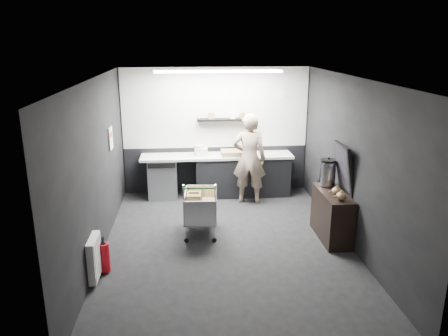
{
  "coord_description": "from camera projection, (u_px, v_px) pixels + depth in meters",
  "views": [
    {
      "loc": [
        -0.62,
        -6.47,
        3.26
      ],
      "look_at": [
        -0.02,
        0.4,
        1.21
      ],
      "focal_mm": 35.0,
      "sensor_mm": 36.0,
      "label": 1
    }
  ],
  "objects": [
    {
      "name": "cardboard_box",
      "position": [
        233.0,
        153.0,
        9.18
      ],
      "size": [
        0.51,
        0.39,
        0.1
      ],
      "primitive_type": "cube",
      "rotation": [
        0.0,
        0.0,
        -0.01
      ],
      "color": "olive",
      "rests_on": "prep_counter"
    },
    {
      "name": "wall_left",
      "position": [
        96.0,
        170.0,
        6.61
      ],
      "size": [
        0.0,
        5.5,
        5.5
      ],
      "primitive_type": "plane",
      "rotation": [
        1.57,
        0.0,
        1.57
      ],
      "color": "black",
      "rests_on": "floor"
    },
    {
      "name": "prep_counter",
      "position": [
        223.0,
        175.0,
        9.35
      ],
      "size": [
        3.2,
        0.61,
        0.9
      ],
      "color": "black",
      "rests_on": "floor"
    },
    {
      "name": "white_container",
      "position": [
        202.0,
        152.0,
        9.12
      ],
      "size": [
        0.23,
        0.19,
        0.18
      ],
      "primitive_type": "cube",
      "rotation": [
        0.0,
        0.0,
        -0.19
      ],
      "color": "white",
      "rests_on": "prep_counter"
    },
    {
      "name": "floating_shelf",
      "position": [
        225.0,
        119.0,
        9.22
      ],
      "size": [
        1.2,
        0.22,
        0.04
      ],
      "primitive_type": "cube",
      "color": "black",
      "rests_on": "wall_back"
    },
    {
      "name": "person",
      "position": [
        249.0,
        159.0,
        8.83
      ],
      "size": [
        0.76,
        0.58,
        1.86
      ],
      "primitive_type": "imported",
      "rotation": [
        0.0,
        0.0,
        2.92
      ],
      "color": "beige",
      "rests_on": "floor"
    },
    {
      "name": "wall_back",
      "position": [
        216.0,
        131.0,
        9.4
      ],
      "size": [
        5.5,
        0.0,
        5.5
      ],
      "primitive_type": "plane",
      "rotation": [
        1.57,
        0.0,
        0.0
      ],
      "color": "black",
      "rests_on": "floor"
    },
    {
      "name": "pink_tub",
      "position": [
        200.0,
        150.0,
        9.15
      ],
      "size": [
        0.22,
        0.22,
        0.22
      ],
      "primitive_type": "cylinder",
      "color": "silver",
      "rests_on": "prep_counter"
    },
    {
      "name": "poster_red_band",
      "position": [
        111.0,
        135.0,
        7.78
      ],
      "size": [
        0.02,
        0.22,
        0.1
      ],
      "primitive_type": "cube",
      "color": "red",
      "rests_on": "poster"
    },
    {
      "name": "kitchen_wall_panel",
      "position": [
        216.0,
        108.0,
        9.24
      ],
      "size": [
        3.95,
        0.02,
        1.7
      ],
      "primitive_type": "cube",
      "color": "silver",
      "rests_on": "wall_back"
    },
    {
      "name": "wall_right",
      "position": [
        353.0,
        164.0,
        6.94
      ],
      "size": [
        0.0,
        5.5,
        5.5
      ],
      "primitive_type": "plane",
      "rotation": [
        1.57,
        0.0,
        -1.57
      ],
      "color": "black",
      "rests_on": "floor"
    },
    {
      "name": "poster",
      "position": [
        111.0,
        138.0,
        7.8
      ],
      "size": [
        0.02,
        0.3,
        0.4
      ],
      "primitive_type": "cube",
      "color": "white",
      "rests_on": "wall_left"
    },
    {
      "name": "floor",
      "position": [
        227.0,
        246.0,
        7.16
      ],
      "size": [
        5.5,
        5.5,
        0.0
      ],
      "primitive_type": "plane",
      "color": "black",
      "rests_on": "ground"
    },
    {
      "name": "wall_front",
      "position": [
        255.0,
        248.0,
        4.15
      ],
      "size": [
        5.5,
        0.0,
        5.5
      ],
      "primitive_type": "plane",
      "rotation": [
        -1.57,
        0.0,
        0.0
      ],
      "color": "black",
      "rests_on": "floor"
    },
    {
      "name": "wall_clock",
      "position": [
        281.0,
        93.0,
        9.26
      ],
      "size": [
        0.2,
        0.03,
        0.2
      ],
      "primitive_type": "cylinder",
      "rotation": [
        1.57,
        0.0,
        0.0
      ],
      "color": "white",
      "rests_on": "wall_back"
    },
    {
      "name": "dado_panel",
      "position": [
        216.0,
        169.0,
        9.62
      ],
      "size": [
        3.95,
        0.02,
        1.0
      ],
      "primitive_type": "cube",
      "color": "black",
      "rests_on": "wall_back"
    },
    {
      "name": "sideboard",
      "position": [
        332.0,
        209.0,
        7.32
      ],
      "size": [
        0.46,
        1.09,
        1.63
      ],
      "color": "black",
      "rests_on": "floor"
    },
    {
      "name": "shopping_cart",
      "position": [
        201.0,
        207.0,
        7.5
      ],
      "size": [
        0.6,
        0.94,
        1.0
      ],
      "color": "silver",
      "rests_on": "floor"
    },
    {
      "name": "ceiling",
      "position": [
        228.0,
        79.0,
        6.39
      ],
      "size": [
        5.5,
        5.5,
        0.0
      ],
      "primitive_type": "plane",
      "rotation": [
        3.14,
        0.0,
        0.0
      ],
      "color": "white",
      "rests_on": "wall_back"
    },
    {
      "name": "fire_extinguisher",
      "position": [
        104.0,
        256.0,
        6.27
      ],
      "size": [
        0.16,
        0.16,
        0.53
      ],
      "color": "#AC0B16",
      "rests_on": "floor"
    },
    {
      "name": "ceiling_strip",
      "position": [
        219.0,
        71.0,
        8.17
      ],
      "size": [
        2.4,
        0.2,
        0.04
      ],
      "primitive_type": "cube",
      "color": "white",
      "rests_on": "ceiling"
    },
    {
      "name": "radiator",
      "position": [
        94.0,
        258.0,
        6.04
      ],
      "size": [
        0.1,
        0.5,
        0.6
      ],
      "primitive_type": "cube",
      "color": "white",
      "rests_on": "wall_left"
    }
  ]
}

